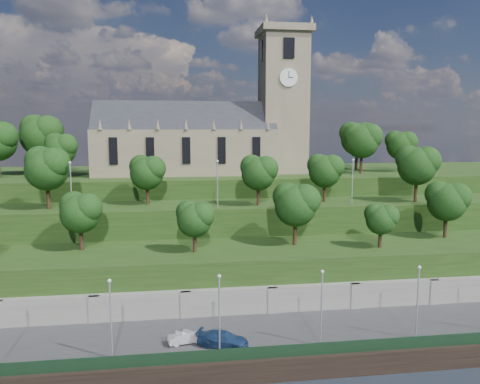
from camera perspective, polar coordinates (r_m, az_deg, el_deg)
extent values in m
plane|color=black|center=(46.31, 0.50, -22.32)|extent=(320.00, 320.00, 0.00)
cube|color=#2D2D30|center=(51.10, -0.53, -18.00)|extent=(160.00, 12.00, 2.00)
cube|color=black|center=(45.73, 0.51, -21.16)|extent=(160.00, 0.50, 2.20)
cube|color=black|center=(45.59, 0.38, -19.12)|extent=(160.00, 0.10, 1.20)
cube|color=slate|center=(55.95, -1.35, -13.97)|extent=(160.00, 2.00, 5.00)
cube|color=slate|center=(55.65, -17.30, -14.45)|extent=(1.20, 0.60, 5.00)
cube|color=slate|center=(54.90, -6.61, -14.45)|extent=(1.20, 0.60, 5.00)
cube|color=slate|center=(55.96, 4.00, -13.98)|extent=(1.20, 0.60, 5.00)
cube|color=slate|center=(58.73, 13.85, -13.12)|extent=(1.20, 0.60, 5.00)
cube|color=slate|center=(62.98, 22.52, -12.05)|extent=(1.20, 0.60, 5.00)
cube|color=#1C3411|center=(61.04, -2.01, -10.58)|extent=(160.00, 12.00, 8.00)
cube|color=#1C3411|center=(71.00, -2.93, -6.27)|extent=(160.00, 10.00, 12.00)
cube|color=#1C3411|center=(91.19, -4.09, -2.17)|extent=(160.00, 32.00, 15.00)
cube|color=#6D604C|center=(85.75, -6.66, 4.91)|extent=(32.00, 12.00, 8.00)
cube|color=#212228|center=(85.65, -6.70, 7.58)|extent=(32.00, 10.18, 10.18)
cone|color=#6D604C|center=(80.55, -16.72, 7.94)|extent=(0.70, 0.70, 1.80)
cone|color=#6D604C|center=(79.98, -13.39, 8.06)|extent=(0.70, 0.70, 1.80)
cone|color=#6D604C|center=(79.68, -10.01, 8.15)|extent=(0.70, 0.70, 1.80)
cone|color=#6D604C|center=(79.65, -6.62, 8.22)|extent=(0.70, 0.70, 1.80)
cone|color=#6D604C|center=(79.90, -3.24, 8.26)|extent=(0.70, 0.70, 1.80)
cone|color=#6D604C|center=(80.42, 0.11, 8.27)|extent=(0.70, 0.70, 1.80)
cone|color=#6D604C|center=(81.20, 3.41, 8.25)|extent=(0.70, 0.70, 1.80)
cube|color=black|center=(80.28, -15.19, 4.85)|extent=(1.40, 0.25, 4.50)
cube|color=black|center=(79.74, -10.90, 4.97)|extent=(1.40, 0.25, 4.50)
cube|color=black|center=(79.66, -6.57, 5.05)|extent=(1.40, 0.25, 4.50)
cube|color=black|center=(80.02, -2.25, 5.11)|extent=(1.40, 0.25, 4.50)
cube|color=black|center=(80.83, 2.00, 5.14)|extent=(1.40, 0.25, 4.50)
cube|color=#6D604C|center=(88.01, 5.25, 10.54)|extent=(8.00, 8.00, 25.00)
cube|color=#6D604C|center=(89.60, 5.36, 18.93)|extent=(9.20, 9.20, 1.20)
cone|color=#6D604C|center=(85.20, 3.23, 20.36)|extent=(0.80, 0.80, 1.60)
cone|color=#6D604C|center=(92.90, 2.23, 19.31)|extent=(0.80, 0.80, 1.60)
cone|color=#6D604C|center=(87.05, 8.74, 20.02)|extent=(0.80, 0.80, 1.60)
cone|color=#6D604C|center=(94.59, 7.28, 19.05)|extent=(0.80, 0.80, 1.60)
cube|color=black|center=(85.06, 5.99, 17.06)|extent=(2.00, 0.25, 3.50)
cube|color=black|center=(92.91, 4.73, 16.29)|extent=(2.00, 0.25, 3.50)
cube|color=black|center=(88.15, 2.63, 16.77)|extent=(0.25, 2.00, 3.50)
cube|color=black|center=(89.97, 7.97, 16.52)|extent=(0.25, 2.00, 3.50)
cylinder|color=white|center=(84.35, 5.94, 13.71)|extent=(3.20, 0.30, 3.20)
cylinder|color=white|center=(89.36, 7.93, 13.35)|extent=(0.30, 3.20, 3.20)
cube|color=black|center=(84.23, 5.98, 14.07)|extent=(0.12, 0.05, 1.10)
cube|color=black|center=(84.27, 6.24, 13.72)|extent=(0.80, 0.05, 0.12)
cylinder|color=black|center=(62.31, -18.78, -5.28)|extent=(0.50, 0.50, 3.19)
sphere|color=black|center=(61.71, -18.90, -2.49)|extent=(4.96, 4.96, 4.96)
sphere|color=black|center=(60.92, -18.11, -1.87)|extent=(3.72, 3.72, 3.72)
sphere|color=black|center=(62.32, -19.62, -1.50)|extent=(3.47, 3.47, 3.47)
cylinder|color=black|center=(58.34, -5.54, -5.98)|extent=(0.48, 0.48, 2.77)
sphere|color=black|center=(57.76, -5.58, -3.40)|extent=(4.31, 4.31, 4.31)
sphere|color=black|center=(57.26, -4.71, -2.83)|extent=(3.23, 3.23, 3.23)
sphere|color=black|center=(58.11, -6.35, -2.48)|extent=(3.02, 3.02, 3.02)
cylinder|color=black|center=(62.10, 6.72, -4.78)|extent=(0.52, 0.52, 3.55)
sphere|color=black|center=(61.45, 6.77, -1.66)|extent=(5.52, 5.52, 5.52)
sphere|color=black|center=(61.08, 7.91, -0.95)|extent=(4.14, 4.14, 4.14)
sphere|color=black|center=(61.71, 5.76, -0.56)|extent=(3.87, 3.87, 3.87)
cylinder|color=black|center=(62.94, 16.71, -5.40)|extent=(0.47, 0.47, 2.46)
sphere|color=black|center=(62.46, 16.80, -3.28)|extent=(3.82, 3.82, 3.82)
sphere|color=black|center=(62.34, 17.60, -2.80)|extent=(2.86, 2.86, 2.86)
sphere|color=black|center=(62.47, 16.08, -2.54)|extent=(2.67, 2.67, 2.67)
cylinder|color=black|center=(71.65, 23.76, -3.76)|extent=(0.51, 0.51, 3.42)
sphere|color=black|center=(71.10, 23.91, -1.14)|extent=(5.32, 5.32, 5.32)
sphere|color=black|center=(71.11, 24.90, -0.55)|extent=(3.99, 3.99, 3.99)
sphere|color=black|center=(71.03, 23.03, -0.24)|extent=(3.73, 3.73, 3.73)
cylinder|color=black|center=(70.52, -22.34, -0.41)|extent=(0.53, 0.53, 3.79)
sphere|color=black|center=(70.13, -22.49, 2.55)|extent=(5.89, 5.89, 5.89)
sphere|color=black|center=(69.21, -21.70, 3.27)|extent=(4.42, 4.42, 4.42)
sphere|color=black|center=(71.02, -23.20, 3.53)|extent=(4.12, 4.12, 4.12)
cylinder|color=black|center=(70.42, -11.23, -0.23)|extent=(0.50, 0.50, 3.17)
sphere|color=black|center=(70.06, -11.29, 2.25)|extent=(4.94, 4.94, 4.94)
sphere|color=black|center=(69.45, -10.52, 2.84)|extent=(3.70, 3.70, 3.70)
sphere|color=black|center=(70.65, -11.98, 3.08)|extent=(3.46, 3.46, 3.46)
cylinder|color=black|center=(68.37, 2.24, -0.32)|extent=(0.50, 0.50, 3.19)
sphere|color=black|center=(68.01, 2.25, 2.26)|extent=(4.97, 4.97, 4.97)
sphere|color=black|center=(67.63, 3.16, 2.86)|extent=(3.73, 3.73, 3.73)
sphere|color=black|center=(68.38, 1.45, 3.13)|extent=(3.48, 3.48, 3.48)
cylinder|color=black|center=(72.90, 10.25, 0.06)|extent=(0.50, 0.50, 3.18)
sphere|color=black|center=(72.55, 10.31, 2.47)|extent=(4.95, 4.95, 4.95)
sphere|color=black|center=(72.34, 11.19, 3.02)|extent=(3.71, 3.71, 3.71)
sphere|color=black|center=(72.79, 9.52, 3.29)|extent=(3.46, 3.46, 3.46)
cylinder|color=black|center=(76.53, 20.63, 0.26)|extent=(0.53, 0.53, 3.74)
sphere|color=black|center=(76.17, 20.76, 2.95)|extent=(5.81, 5.81, 5.81)
sphere|color=black|center=(76.17, 21.77, 3.56)|extent=(4.36, 4.36, 4.36)
sphere|color=black|center=(76.25, 19.87, 3.88)|extent=(4.07, 4.07, 4.07)
sphere|color=black|center=(85.60, -26.93, 6.11)|extent=(4.78, 4.78, 4.78)
cylinder|color=black|center=(90.94, -22.96, 3.43)|extent=(0.56, 0.56, 4.60)
sphere|color=black|center=(90.76, -23.11, 6.23)|extent=(7.16, 7.16, 7.16)
sphere|color=black|center=(89.69, -22.37, 6.95)|extent=(5.37, 5.37, 5.37)
sphere|color=black|center=(91.94, -23.77, 7.10)|extent=(5.01, 5.01, 5.01)
cylinder|color=black|center=(82.02, -20.94, 2.65)|extent=(0.50, 0.50, 3.23)
sphere|color=black|center=(81.83, -21.05, 4.82)|extent=(5.02, 5.02, 5.02)
sphere|color=black|center=(81.09, -20.46, 5.36)|extent=(3.76, 3.76, 3.76)
sphere|color=black|center=(82.60, -21.58, 5.52)|extent=(3.51, 3.51, 3.51)
cylinder|color=black|center=(88.55, 14.56, 3.50)|extent=(0.54, 0.54, 3.98)
sphere|color=black|center=(88.36, 14.64, 5.98)|extent=(6.18, 6.18, 6.18)
sphere|color=black|center=(88.25, 15.56, 6.55)|extent=(4.64, 4.64, 4.64)
sphere|color=black|center=(88.65, 13.83, 6.81)|extent=(4.33, 4.33, 4.33)
cylinder|color=black|center=(96.80, 14.02, 3.90)|extent=(0.54, 0.54, 4.11)
sphere|color=black|center=(96.63, 14.10, 6.25)|extent=(6.40, 6.40, 6.40)
sphere|color=black|center=(96.51, 14.97, 6.79)|extent=(4.80, 4.80, 4.80)
sphere|color=black|center=(96.94, 13.32, 7.04)|extent=(4.48, 4.48, 4.48)
cylinder|color=black|center=(93.93, 18.90, 3.37)|extent=(0.51, 0.51, 3.35)
sphere|color=black|center=(93.76, 18.98, 5.34)|extent=(5.21, 5.21, 5.21)
sphere|color=black|center=(93.74, 19.72, 5.79)|extent=(3.91, 3.91, 3.91)
sphere|color=black|center=(93.90, 18.33, 6.01)|extent=(3.65, 3.65, 3.65)
cylinder|color=#B2B2B7|center=(46.05, -15.46, -14.90)|extent=(0.16, 0.16, 7.37)
sphere|color=silver|center=(44.73, -15.64, -10.39)|extent=(0.36, 0.36, 0.36)
cylinder|color=#B2B2B7|center=(45.80, -2.53, -14.74)|extent=(0.16, 0.16, 7.37)
sphere|color=silver|center=(44.48, -2.56, -10.21)|extent=(0.36, 0.36, 0.36)
cylinder|color=#B2B2B7|center=(47.70, 9.89, -13.91)|extent=(0.16, 0.16, 7.37)
sphere|color=silver|center=(46.43, 10.00, -9.54)|extent=(0.36, 0.36, 0.36)
cylinder|color=#B2B2B7|center=(51.50, 20.82, -12.66)|extent=(0.16, 0.16, 7.37)
sphere|color=silver|center=(50.33, 21.03, -8.58)|extent=(0.36, 0.36, 0.36)
cylinder|color=#B2B2B7|center=(67.61, -19.90, 0.54)|extent=(0.16, 0.16, 6.49)
sphere|color=silver|center=(67.29, -20.03, 3.38)|extent=(0.36, 0.36, 0.36)
cylinder|color=#B2B2B7|center=(66.37, -2.76, 0.87)|extent=(0.16, 0.16, 6.49)
sphere|color=silver|center=(66.05, -2.78, 3.77)|extent=(0.36, 0.36, 0.36)
cylinder|color=#B2B2B7|center=(70.99, 13.53, 1.11)|extent=(0.16, 0.16, 6.49)
sphere|color=silver|center=(70.69, 13.62, 3.82)|extent=(0.36, 0.36, 0.36)
imported|color=#9B999E|center=(49.00, -6.59, -17.16)|extent=(3.85, 2.03, 1.21)
imported|color=navy|center=(48.03, -2.10, -17.48)|extent=(5.47, 3.77, 1.47)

